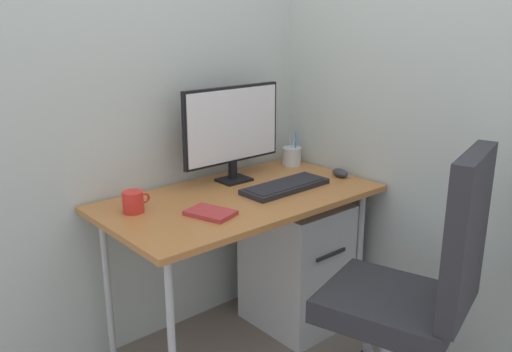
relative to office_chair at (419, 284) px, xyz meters
The scene contains 12 objects.
ground_plane 1.00m from the office_chair, 105.21° to the left, with size 8.00×8.00×0.00m, color slate.
wall_back 1.45m from the office_chair, 100.53° to the left, with size 2.64×0.04×2.80m, color #B7C1BC.
wall_side_right 1.12m from the office_chair, 53.85° to the left, with size 0.04×2.07×2.80m, color #B7C1BC.
desk 0.84m from the office_chair, 105.21° to the left, with size 1.25×0.68×0.76m.
office_chair is the anchor object (origin of this frame).
filing_cabinet 0.82m from the office_chair, 81.37° to the left, with size 0.39×0.47×0.65m.
monitor 1.10m from the office_chair, 95.88° to the left, with size 0.55×0.12×0.46m.
keyboard 0.76m from the office_chair, 89.99° to the left, with size 0.44×0.17×0.03m.
mouse 0.81m from the office_chair, 63.82° to the left, with size 0.06×0.10×0.04m, color #333338.
pen_holder 1.09m from the office_chair, 72.90° to the left, with size 0.10×0.10×0.18m.
notebook 0.86m from the office_chair, 124.02° to the left, with size 0.13×0.19×0.02m, color #B23333.
coffee_mug 1.17m from the office_chair, 126.58° to the left, with size 0.12×0.09×0.09m.
Camera 1 is at (-1.46, -1.80, 1.55)m, focal length 38.16 mm.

